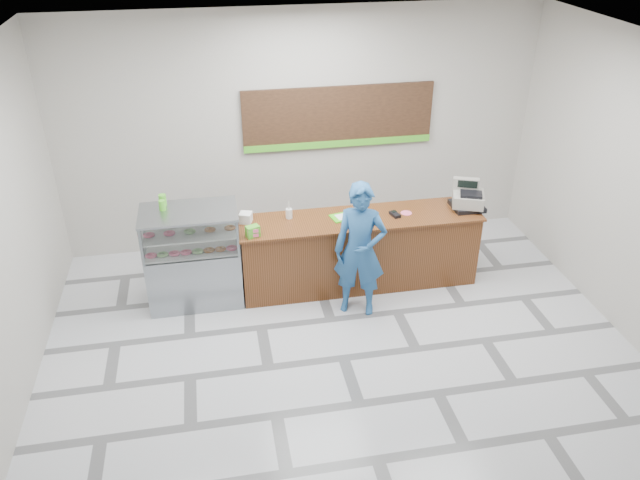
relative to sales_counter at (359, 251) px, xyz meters
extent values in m
plane|color=silver|center=(-0.55, -1.55, -0.52)|extent=(7.00, 7.00, 0.00)
plane|color=#B7B1A8|center=(-0.55, 1.45, 1.23)|extent=(7.00, 0.00, 7.00)
plane|color=silver|center=(-0.55, -1.55, 2.98)|extent=(7.00, 7.00, 0.00)
cube|color=brown|center=(0.00, 0.00, -0.02)|extent=(3.20, 0.70, 1.00)
cube|color=brown|center=(0.00, 0.00, 0.50)|extent=(3.26, 0.76, 0.03)
cube|color=gray|center=(-2.22, 0.00, -0.12)|extent=(1.20, 0.70, 0.80)
cube|color=white|center=(-2.22, 0.00, 0.53)|extent=(1.20, 0.70, 0.50)
cube|color=gray|center=(-2.22, 0.00, 0.80)|extent=(1.22, 0.72, 0.03)
cube|color=silver|center=(-2.22, 0.00, 0.30)|extent=(1.14, 0.64, 0.02)
cube|color=silver|center=(-2.22, 0.00, 0.54)|extent=(1.14, 0.64, 0.02)
torus|color=#FF628D|center=(-2.72, -0.10, 0.34)|extent=(0.15, 0.15, 0.05)
torus|color=#90C976|center=(-2.58, -0.10, 0.34)|extent=(0.15, 0.15, 0.05)
torus|color=#FF628D|center=(-2.43, -0.10, 0.34)|extent=(0.15, 0.15, 0.05)
torus|color=#FF628D|center=(-2.29, -0.10, 0.34)|extent=(0.15, 0.15, 0.05)
torus|color=#90C976|center=(-2.15, -0.10, 0.34)|extent=(0.15, 0.15, 0.05)
torus|color=#A45F2D|center=(-2.01, -0.10, 0.34)|extent=(0.15, 0.15, 0.05)
torus|color=#A45F2D|center=(-1.86, -0.10, 0.34)|extent=(0.15, 0.15, 0.05)
torus|color=#FF628D|center=(-1.72, -0.10, 0.34)|extent=(0.15, 0.15, 0.05)
torus|color=#FF628D|center=(-2.72, 0.05, 0.58)|extent=(0.15, 0.15, 0.05)
torus|color=#FF628D|center=(-2.47, 0.05, 0.58)|extent=(0.15, 0.15, 0.05)
torus|color=#90C976|center=(-2.22, 0.05, 0.58)|extent=(0.15, 0.15, 0.05)
torus|color=#A45F2D|center=(-1.97, 0.05, 0.58)|extent=(0.15, 0.15, 0.05)
torus|color=#A45F2D|center=(-1.72, 0.05, 0.58)|extent=(0.15, 0.15, 0.05)
cube|color=black|center=(0.00, 1.41, 1.43)|extent=(2.80, 0.05, 0.90)
cube|color=#4FBC28|center=(0.00, 1.38, 1.03)|extent=(2.80, 0.02, 0.10)
cube|color=black|center=(1.50, 0.00, 0.54)|extent=(0.41, 0.41, 0.06)
cube|color=gray|center=(1.50, 0.00, 0.66)|extent=(0.53, 0.54, 0.16)
cube|color=black|center=(1.50, -0.08, 0.76)|extent=(0.34, 0.29, 0.04)
cube|color=gray|center=(1.50, 0.12, 0.82)|extent=(0.36, 0.22, 0.16)
cube|color=black|center=(1.50, 0.07, 0.84)|extent=(0.25, 0.11, 0.10)
cube|color=black|center=(0.46, -0.04, 0.53)|extent=(0.13, 0.19, 0.04)
cube|color=#48DE19|center=(-0.22, 0.04, 0.52)|extent=(0.38, 0.31, 0.02)
cube|color=white|center=(-0.20, 0.04, 0.53)|extent=(0.27, 0.22, 0.00)
cube|color=white|center=(-1.50, 0.15, 0.58)|extent=(0.19, 0.19, 0.13)
cylinder|color=silver|center=(-0.93, 0.16, 0.58)|extent=(0.09, 0.09, 0.13)
cube|color=#4FBC28|center=(-1.45, -0.26, 0.59)|extent=(0.19, 0.16, 0.15)
cylinder|color=#FF628D|center=(0.64, 0.00, 0.52)|extent=(0.15, 0.15, 0.00)
cylinder|color=#4FBC28|center=(-2.52, 0.23, 0.89)|extent=(0.09, 0.09, 0.15)
cylinder|color=#4FBC28|center=(-2.53, 0.09, 0.88)|extent=(0.08, 0.08, 0.13)
imported|color=#23568F|center=(-0.15, -0.61, 0.38)|extent=(0.76, 0.63, 1.79)
camera|label=1|loc=(-1.88, -7.11, 4.33)|focal=35.00mm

